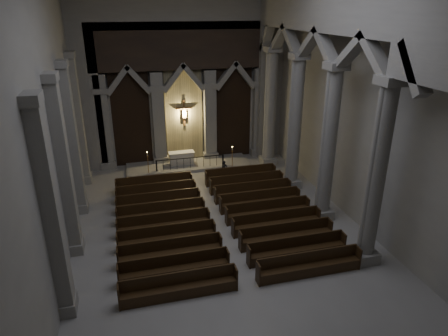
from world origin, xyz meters
name	(u,v)px	position (x,y,z in m)	size (l,w,h in m)	color
room	(229,82)	(0.00, 0.00, 7.60)	(24.00, 24.10, 12.00)	gray
sanctuary_wall	(183,68)	(0.00, 11.54, 6.62)	(14.00, 0.77, 12.00)	gray
right_arcade	(338,67)	(5.50, 1.33, 7.83)	(1.00, 24.00, 12.00)	gray
left_pilasters	(69,156)	(-6.75, 3.50, 3.91)	(0.60, 13.00, 8.03)	gray
sanctuary_step	(189,165)	(0.00, 10.60, 0.07)	(8.50, 2.60, 0.15)	gray
altar	(182,158)	(-0.46, 10.62, 0.60)	(1.75, 0.70, 0.89)	beige
altar_rail	(190,161)	(0.00, 9.79, 0.61)	(4.66, 0.09, 0.91)	black
candle_stand_left	(148,169)	(-2.84, 9.58, 0.44)	(0.28, 0.28, 1.63)	#A87333
candle_stand_right	(232,162)	(2.83, 9.32, 0.44)	(0.27, 0.27, 1.60)	#A87333
pews	(217,220)	(0.00, 2.07, 0.33)	(9.93, 10.22, 1.01)	black
worshipper	(224,170)	(1.82, 7.67, 0.63)	(0.46, 0.30, 1.25)	black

